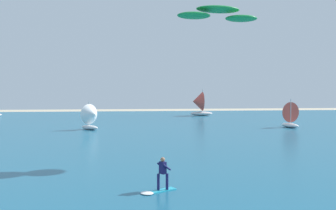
# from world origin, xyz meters

# --- Properties ---
(ocean) EXTENTS (160.00, 90.00, 0.10)m
(ocean) POSITION_xyz_m (0.00, 51.04, 0.05)
(ocean) COLOR #1E607F
(ocean) RESTS_ON ground
(kitesurfer) EXTENTS (1.96, 1.50, 1.67)m
(kitesurfer) POSITION_xyz_m (-0.89, 17.39, 0.70)
(kitesurfer) COLOR #26B2CC
(kitesurfer) RESTS_ON ocean
(kite) EXTENTS (6.45, 3.04, 0.94)m
(kite) POSITION_xyz_m (4.24, 26.03, 10.69)
(kite) COLOR #198C3F
(sailboat_far_right) EXTENTS (3.25, 3.34, 3.74)m
(sailboat_far_right) POSITION_xyz_m (-6.65, 48.53, 1.81)
(sailboat_far_right) COLOR silver
(sailboat_far_right) RESTS_ON ocean
(sailboat_mid_left) EXTENTS (3.07, 3.51, 3.96)m
(sailboat_mid_left) POSITION_xyz_m (20.13, 48.96, 1.92)
(sailboat_mid_left) COLOR white
(sailboat_mid_left) RESTS_ON ocean
(sailboat_far_left) EXTENTS (4.67, 3.93, 5.53)m
(sailboat_far_left) POSITION_xyz_m (12.90, 75.65, 2.63)
(sailboat_far_left) COLOR silver
(sailboat_far_left) RESTS_ON ocean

